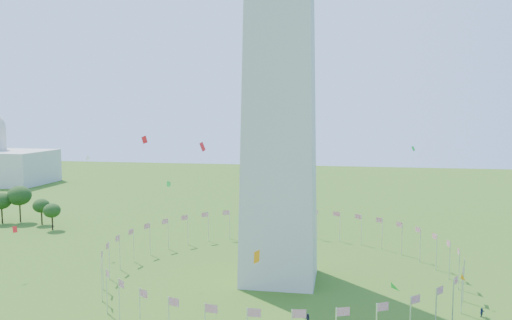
{
  "coord_description": "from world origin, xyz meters",
  "views": [
    {
      "loc": [
        14.32,
        -63.38,
        39.37
      ],
      "look_at": [
        -2.97,
        35.0,
        29.63
      ],
      "focal_mm": 35.0,
      "sensor_mm": 36.0,
      "label": 1
    }
  ],
  "objects": [
    {
      "name": "flag_ring",
      "position": [
        -0.0,
        50.0,
        4.5
      ],
      "size": [
        80.24,
        80.24,
        9.0
      ],
      "color": "silver",
      "rests_on": "ground"
    },
    {
      "name": "kites_aloft",
      "position": [
        8.11,
        20.33,
        20.76
      ],
      "size": [
        125.47,
        80.99,
        37.46
      ],
      "color": "green",
      "rests_on": "ground"
    }
  ]
}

